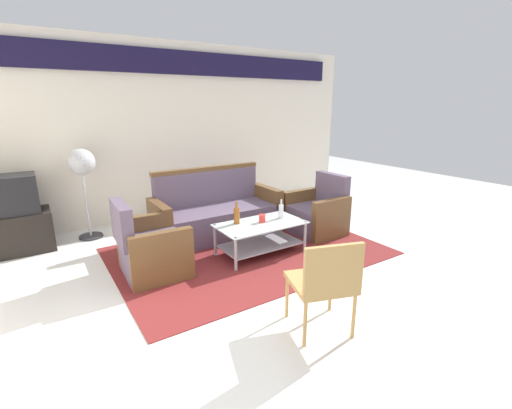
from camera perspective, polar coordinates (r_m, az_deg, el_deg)
The scene contains 14 objects.
ground_plane at distance 4.03m, azimuth 7.45°, elevation -11.57°, with size 14.00×14.00×0.00m, color white.
wall_back at distance 6.22m, azimuth -10.90°, elevation 12.18°, with size 6.52×0.19×2.80m.
rug at distance 4.64m, azimuth -1.26°, elevation -7.49°, with size 3.28×2.29×0.01m, color maroon.
couch at distance 5.12m, azimuth -6.39°, elevation -1.63°, with size 1.80×0.74×0.96m.
armchair_left at distance 4.14m, azimuth -16.55°, elevation -6.95°, with size 0.72×0.78×0.85m.
armchair_right at distance 5.29m, azimuth 9.80°, elevation -1.50°, with size 0.70×0.76×0.85m.
coffee_table at distance 4.48m, azimuth 0.74°, elevation -4.71°, with size 1.10×0.60×0.40m.
bottle_brown at distance 4.40m, azimuth -3.12°, elevation -1.76°, with size 0.07×0.07×0.28m.
bottle_clear at distance 4.62m, azimuth 4.05°, elevation -1.04°, with size 0.06×0.06×0.25m.
cup at distance 4.46m, azimuth 0.99°, elevation -2.24°, with size 0.08×0.08×0.10m, color red.
tv_stand at distance 5.48m, azimuth -33.95°, elevation -3.75°, with size 0.80×0.50×0.52m, color black.
television at distance 5.36m, azimuth -34.76°, elevation 1.31°, with size 0.61×0.46×0.48m.
pedestal_fan at distance 5.39m, azimuth -26.18°, elevation 5.36°, with size 0.36×0.36×1.27m.
wicker_chair at distance 2.95m, azimuth 11.07°, elevation -11.74°, with size 0.61×0.61×0.84m.
Camera 1 is at (-2.36, -2.69, 1.85)m, focal length 24.91 mm.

